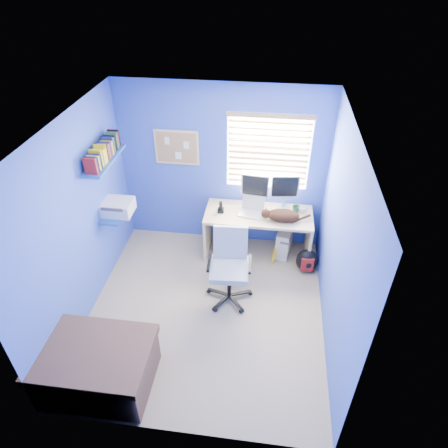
# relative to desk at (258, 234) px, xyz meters

# --- Properties ---
(floor) EXTENTS (3.00, 3.20, 0.00)m
(floor) POSITION_rel_desk_xyz_m (-0.58, -1.26, -0.37)
(floor) COLOR tan
(floor) RESTS_ON ground
(ceiling) EXTENTS (3.00, 3.20, 0.00)m
(ceiling) POSITION_rel_desk_xyz_m (-0.58, -1.26, 2.13)
(ceiling) COLOR white
(ceiling) RESTS_ON wall_back
(wall_back) EXTENTS (3.00, 0.01, 2.50)m
(wall_back) POSITION_rel_desk_xyz_m (-0.58, 0.34, 0.88)
(wall_back) COLOR blue
(wall_back) RESTS_ON ground
(wall_front) EXTENTS (3.00, 0.01, 2.50)m
(wall_front) POSITION_rel_desk_xyz_m (-0.58, -2.86, 0.88)
(wall_front) COLOR blue
(wall_front) RESTS_ON ground
(wall_left) EXTENTS (0.01, 3.20, 2.50)m
(wall_left) POSITION_rel_desk_xyz_m (-2.08, -1.26, 0.88)
(wall_left) COLOR blue
(wall_left) RESTS_ON ground
(wall_right) EXTENTS (0.01, 3.20, 2.50)m
(wall_right) POSITION_rel_desk_xyz_m (0.92, -1.26, 0.88)
(wall_right) COLOR blue
(wall_right) RESTS_ON ground
(desk) EXTENTS (1.55, 0.65, 0.74)m
(desk) POSITION_rel_desk_xyz_m (0.00, 0.00, 0.00)
(desk) COLOR #D2BC8C
(desk) RESTS_ON floor
(laptop) EXTENTS (0.38, 0.33, 0.22)m
(laptop) POSITION_rel_desk_xyz_m (-0.11, -0.03, 0.48)
(laptop) COLOR silver
(laptop) RESTS_ON desk
(monitor_left) EXTENTS (0.41, 0.16, 0.54)m
(monitor_left) POSITION_rel_desk_xyz_m (-0.08, 0.18, 0.64)
(monitor_left) COLOR silver
(monitor_left) RESTS_ON desk
(monitor_right) EXTENTS (0.41, 0.17, 0.54)m
(monitor_right) POSITION_rel_desk_xyz_m (0.34, 0.20, 0.64)
(monitor_right) COLOR silver
(monitor_right) RESTS_ON desk
(phone) EXTENTS (0.10, 0.12, 0.17)m
(phone) POSITION_rel_desk_xyz_m (-0.55, -0.02, 0.45)
(phone) COLOR black
(phone) RESTS_ON desk
(mug) EXTENTS (0.10, 0.09, 0.10)m
(mug) POSITION_rel_desk_xyz_m (0.53, 0.11, 0.42)
(mug) COLOR #23623A
(mug) RESTS_ON desk
(cd_spindle) EXTENTS (0.13, 0.13, 0.07)m
(cd_spindle) POSITION_rel_desk_xyz_m (0.62, 0.14, 0.41)
(cd_spindle) COLOR silver
(cd_spindle) RESTS_ON desk
(cat) EXTENTS (0.46, 0.25, 0.16)m
(cat) POSITION_rel_desk_xyz_m (0.34, -0.12, 0.45)
(cat) COLOR black
(cat) RESTS_ON desk
(tower_pc) EXTENTS (0.27, 0.47, 0.45)m
(tower_pc) POSITION_rel_desk_xyz_m (0.41, 0.06, -0.14)
(tower_pc) COLOR beige
(tower_pc) RESTS_ON floor
(drawer_boxes) EXTENTS (0.35, 0.28, 0.27)m
(drawer_boxes) POSITION_rel_desk_xyz_m (-0.46, 0.09, -0.23)
(drawer_boxes) COLOR tan
(drawer_boxes) RESTS_ON floor
(yellow_book) EXTENTS (0.03, 0.17, 0.24)m
(yellow_book) POSITION_rel_desk_xyz_m (0.27, -0.14, -0.25)
(yellow_book) COLOR yellow
(yellow_book) RESTS_ON floor
(backpack) EXTENTS (0.34, 0.28, 0.37)m
(backpack) POSITION_rel_desk_xyz_m (0.74, -0.30, -0.18)
(backpack) COLOR black
(backpack) RESTS_ON floor
(bed_corner) EXTENTS (1.14, 0.81, 0.55)m
(bed_corner) POSITION_rel_desk_xyz_m (-1.56, -2.42, -0.10)
(bed_corner) COLOR #483126
(bed_corner) RESTS_ON floor
(office_chair) EXTENTS (0.63, 0.63, 1.02)m
(office_chair) POSITION_rel_desk_xyz_m (-0.31, -0.95, 0.01)
(office_chair) COLOR black
(office_chair) RESTS_ON floor
(window_blinds) EXTENTS (1.15, 0.05, 1.10)m
(window_blinds) POSITION_rel_desk_xyz_m (0.07, 0.31, 1.18)
(window_blinds) COLOR white
(window_blinds) RESTS_ON ground
(corkboard) EXTENTS (0.64, 0.02, 0.52)m
(corkboard) POSITION_rel_desk_xyz_m (-1.23, 0.33, 1.18)
(corkboard) COLOR #D2BC8C
(corkboard) RESTS_ON ground
(wall_shelves) EXTENTS (0.42, 0.90, 1.05)m
(wall_shelves) POSITION_rel_desk_xyz_m (-1.93, -0.51, 1.06)
(wall_shelves) COLOR #2151A9
(wall_shelves) RESTS_ON ground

